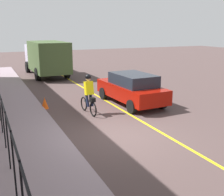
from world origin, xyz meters
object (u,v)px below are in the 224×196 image
(patrol_sedan, at_px, (131,88))
(traffic_cone_near, at_px, (45,103))
(cyclist_lead, at_px, (89,94))
(box_truck_background, at_px, (46,57))

(patrol_sedan, xyz_separation_m, traffic_cone_near, (0.98, 4.23, -0.55))
(patrol_sedan, relative_size, traffic_cone_near, 8.02)
(patrol_sedan, bearing_deg, traffic_cone_near, 74.43)
(cyclist_lead, bearing_deg, traffic_cone_near, 40.54)
(traffic_cone_near, bearing_deg, box_truck_background, -12.66)
(box_truck_background, height_order, traffic_cone_near, box_truck_background)
(traffic_cone_near, bearing_deg, cyclist_lead, -135.80)
(patrol_sedan, height_order, box_truck_background, box_truck_background)
(cyclist_lead, height_order, box_truck_background, box_truck_background)
(cyclist_lead, bearing_deg, patrol_sedan, -78.03)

